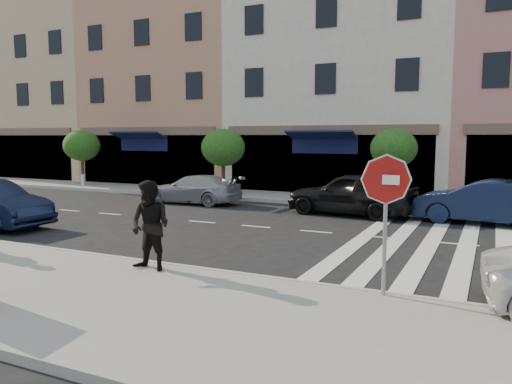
{
  "coord_description": "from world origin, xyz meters",
  "views": [
    {
      "loc": [
        6.75,
        -10.08,
        2.85
      ],
      "look_at": [
        1.13,
        1.65,
        1.4
      ],
      "focal_mm": 35.0,
      "sensor_mm": 36.0,
      "label": 1
    }
  ],
  "objects_px": {
    "stop_sign": "(386,193)",
    "car_far_right": "(484,202)",
    "car_far_left": "(194,189)",
    "walker": "(150,226)",
    "car_far_mid": "(351,194)"
  },
  "relations": [
    {
      "from": "stop_sign",
      "to": "car_far_right",
      "type": "distance_m",
      "value": 9.44
    },
    {
      "from": "car_far_left",
      "to": "car_far_right",
      "type": "bearing_deg",
      "value": 89.25
    },
    {
      "from": "car_far_right",
      "to": "walker",
      "type": "bearing_deg",
      "value": -24.88
    },
    {
      "from": "walker",
      "to": "car_far_mid",
      "type": "height_order",
      "value": "walker"
    },
    {
      "from": "car_far_mid",
      "to": "car_far_right",
      "type": "height_order",
      "value": "car_far_mid"
    },
    {
      "from": "car_far_left",
      "to": "car_far_right",
      "type": "height_order",
      "value": "car_far_right"
    },
    {
      "from": "car_far_left",
      "to": "car_far_mid",
      "type": "height_order",
      "value": "car_far_mid"
    },
    {
      "from": "walker",
      "to": "car_far_right",
      "type": "distance_m",
      "value": 11.36
    },
    {
      "from": "stop_sign",
      "to": "car_far_left",
      "type": "distance_m",
      "value": 13.81
    },
    {
      "from": "walker",
      "to": "car_far_mid",
      "type": "distance_m",
      "value": 9.8
    },
    {
      "from": "stop_sign",
      "to": "car_far_mid",
      "type": "height_order",
      "value": "stop_sign"
    },
    {
      "from": "car_far_mid",
      "to": "stop_sign",
      "type": "bearing_deg",
      "value": 24.62
    },
    {
      "from": "car_far_mid",
      "to": "car_far_right",
      "type": "xyz_separation_m",
      "value": [
        4.38,
        0.0,
        -0.06
      ]
    },
    {
      "from": "car_far_mid",
      "to": "car_far_left",
      "type": "bearing_deg",
      "value": -85.52
    },
    {
      "from": "stop_sign",
      "to": "car_far_right",
      "type": "height_order",
      "value": "stop_sign"
    }
  ]
}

